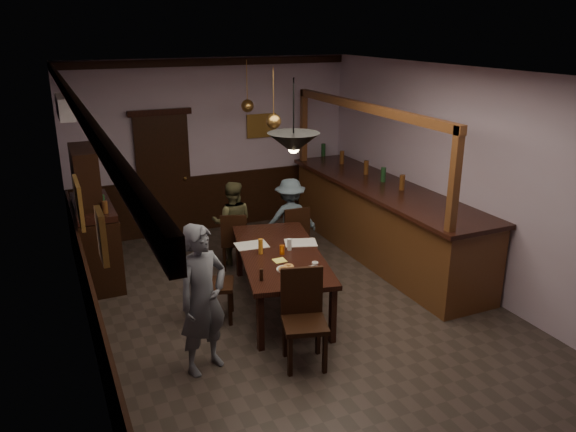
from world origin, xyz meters
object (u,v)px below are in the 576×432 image
chair_far_right (295,233)px  person_seated_left (232,223)px  dining_table (280,257)px  pendant_brass_mid (274,121)px  pendant_brass_far (247,106)px  chair_far_left (234,239)px  soda_can (282,250)px  person_seated_right (290,219)px  chair_near (303,313)px  sideboard (94,228)px  coffee_cup (315,265)px  person_standing (203,299)px  chair_side (209,279)px  pendant_iron (294,143)px  bar_counter (382,219)px

chair_far_right → person_seated_left: person_seated_left is taller
dining_table → pendant_brass_mid: bearing=72.4°
person_seated_left → pendant_brass_far: (0.53, 0.67, 1.65)m
chair_far_left → soda_can: 1.46m
chair_far_right → person_seated_right: bearing=-96.9°
chair_near → sideboard: 3.61m
sideboard → chair_near: bearing=-60.2°
chair_far_right → soda_can: chair_far_right is taller
chair_far_left → pendant_brass_far: bearing=-103.6°
coffee_cup → sideboard: bearing=144.8°
pendant_brass_far → coffee_cup: bearing=-95.1°
dining_table → pendant_brass_far: (0.43, 2.28, 1.61)m
pendant_brass_far → chair_far_left: bearing=-122.7°
coffee_cup → person_standing: bearing=-154.1°
coffee_cup → pendant_brass_mid: (0.06, 1.38, 1.50)m
pendant_brass_mid → pendant_brass_far: (0.20, 1.54, 0.00)m
chair_side → coffee_cup: size_ratio=12.58×
person_standing → chair_side: bearing=48.0°
chair_side → pendant_iron: bearing=-115.0°
person_seated_right → soda_can: 1.68m
sideboard → pendant_brass_mid: size_ratio=2.39×
dining_table → soda_can: (-0.00, -0.07, 0.12)m
pendant_brass_far → pendant_iron: bearing=-101.3°
soda_can → bar_counter: size_ratio=0.03×
person_standing → pendant_iron: size_ratio=2.08×
dining_table → person_seated_right: person_seated_right is taller
chair_side → person_seated_left: bearing=-7.2°
soda_can → pendant_iron: (-0.17, -0.71, 1.51)m
pendant_iron → dining_table: bearing=77.3°
chair_side → soda_can: bearing=-74.4°
coffee_cup → pendant_brass_mid: pendant_brass_mid is taller
chair_side → person_seated_left: size_ratio=0.78×
pendant_brass_mid → chair_far_left: bearing=123.4°
chair_far_right → sideboard: bearing=-11.0°
chair_far_right → bar_counter: size_ratio=0.21×
dining_table → sideboard: sideboard is taller
pendant_iron → chair_far_right: bearing=64.7°
dining_table → person_standing: (-1.30, -0.99, 0.13)m
chair_near → chair_side: size_ratio=1.05×
chair_far_right → bar_counter: bearing=172.4°
chair_far_left → chair_near: chair_near is taller
soda_can → sideboard: bearing=137.2°
bar_counter → chair_near: bearing=-138.2°
chair_side → person_seated_right: (1.73, 1.39, 0.09)m
chair_side → soda_can: 0.99m
chair_near → chair_side: (-0.67, 1.30, -0.03)m
chair_far_right → pendant_iron: 2.79m
chair_near → person_seated_left: 2.90m
person_seated_left → sideboard: bearing=13.0°
chair_near → pendant_brass_far: bearing=94.5°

